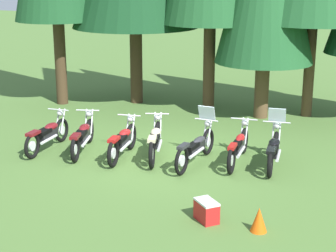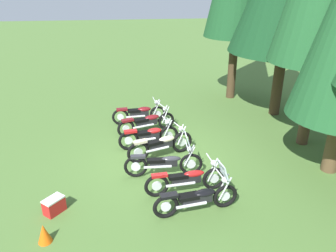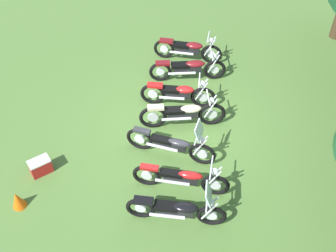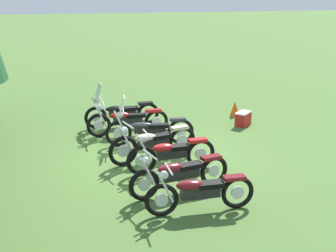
% 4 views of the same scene
% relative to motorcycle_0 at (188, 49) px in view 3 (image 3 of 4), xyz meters
% --- Properties ---
extents(ground_plane, '(80.00, 80.00, 0.00)m').
position_rel_motorcycle_0_xyz_m(ground_plane, '(3.06, 0.54, -0.45)').
color(ground_plane, '#4C7033').
extents(motorcycle_0, '(0.63, 2.23, 0.99)m').
position_rel_motorcycle_0_xyz_m(motorcycle_0, '(0.00, 0.00, 0.00)').
color(motorcycle_0, black).
rests_on(motorcycle_0, ground_plane).
extents(motorcycle_1, '(0.97, 2.27, 1.00)m').
position_rel_motorcycle_0_xyz_m(motorcycle_1, '(0.96, 0.24, 0.00)').
color(motorcycle_1, black).
rests_on(motorcycle_1, ground_plane).
extents(motorcycle_2, '(0.68, 2.16, 1.01)m').
position_rel_motorcycle_0_xyz_m(motorcycle_2, '(2.18, 0.24, 0.01)').
color(motorcycle_2, black).
rests_on(motorcycle_2, ground_plane).
extents(motorcycle_3, '(0.97, 2.27, 1.03)m').
position_rel_motorcycle_0_xyz_m(motorcycle_3, '(2.95, 0.57, 0.02)').
color(motorcycle_3, black).
rests_on(motorcycle_3, ground_plane).
extents(motorcycle_4, '(0.64, 2.38, 1.36)m').
position_rel_motorcycle_0_xyz_m(motorcycle_4, '(4.10, 0.56, 0.01)').
color(motorcycle_4, black).
rests_on(motorcycle_4, ground_plane).
extents(motorcycle_5, '(0.70, 2.34, 1.00)m').
position_rel_motorcycle_0_xyz_m(motorcycle_5, '(5.05, 1.06, -0.01)').
color(motorcycle_5, black).
rests_on(motorcycle_5, ground_plane).
extents(motorcycle_6, '(0.71, 2.26, 1.35)m').
position_rel_motorcycle_0_xyz_m(motorcycle_6, '(5.92, 1.18, -0.00)').
color(motorcycle_6, black).
rests_on(motorcycle_6, ground_plane).
extents(picnic_cooler, '(0.61, 0.59, 0.42)m').
position_rel_motorcycle_0_xyz_m(picnic_cooler, '(5.48, -2.45, -0.23)').
color(picnic_cooler, red).
rests_on(picnic_cooler, ground_plane).
extents(traffic_cone, '(0.32, 0.32, 0.48)m').
position_rel_motorcycle_0_xyz_m(traffic_cone, '(6.53, -2.48, -0.21)').
color(traffic_cone, '#EA590F').
rests_on(traffic_cone, ground_plane).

